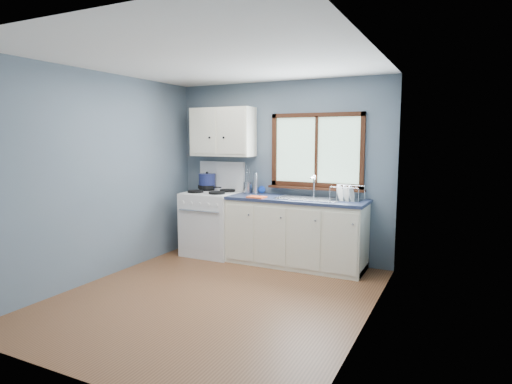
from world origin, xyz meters
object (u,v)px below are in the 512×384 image
at_px(skillet, 207,187).
at_px(utensil_crock, 248,187).
at_px(base_cabinets, 296,235).
at_px(thermos, 255,183).
at_px(sink, 309,203).
at_px(dish_rack, 346,197).
at_px(stockpot, 207,181).
at_px(gas_range, 212,221).

height_order(skillet, utensil_crock, utensil_crock).
relative_size(base_cabinets, skillet, 4.86).
bearing_deg(thermos, skillet, -177.96).
bearing_deg(utensil_crock, thermos, -20.45).
relative_size(base_cabinets, sink, 2.20).
distance_m(utensil_crock, thermos, 0.18).
xyz_separation_m(skillet, dish_rack, (2.15, -0.08, -0.01)).
xyz_separation_m(sink, dish_rack, (0.49, 0.04, 0.11)).
bearing_deg(sink, utensil_crock, 168.91).
relative_size(stockpot, thermos, 1.09).
distance_m(skillet, thermos, 0.81).
height_order(base_cabinets, sink, sink).
distance_m(base_cabinets, skillet, 1.59).
distance_m(thermos, dish_rack, 1.35).
height_order(utensil_crock, dish_rack, utensil_crock).
distance_m(gas_range, thermos, 0.87).
distance_m(sink, utensil_crock, 1.04).
xyz_separation_m(gas_range, stockpot, (-0.18, 0.15, 0.58)).
distance_m(base_cabinets, thermos, 0.95).
bearing_deg(base_cabinets, utensil_crock, 166.61).
xyz_separation_m(base_cabinets, stockpot, (-1.48, 0.13, 0.66)).
relative_size(gas_range, stockpot, 4.20).
height_order(thermos, dish_rack, thermos).
distance_m(stockpot, thermos, 0.81).
height_order(stockpot, utensil_crock, utensil_crock).
bearing_deg(utensil_crock, gas_range, -155.65).
xyz_separation_m(sink, thermos, (-0.86, 0.14, 0.21)).
height_order(base_cabinets, dish_rack, dish_rack).
distance_m(sink, stockpot, 1.68).
relative_size(skillet, dish_rack, 0.95).
xyz_separation_m(gas_range, skillet, (-0.18, 0.13, 0.49)).
distance_m(base_cabinets, stockpot, 1.63).
height_order(skillet, thermos, thermos).
bearing_deg(gas_range, base_cabinets, 0.82).
bearing_deg(gas_range, sink, 0.71).
relative_size(gas_range, base_cabinets, 0.74).
bearing_deg(stockpot, utensil_crock, 5.81).
bearing_deg(base_cabinets, dish_rack, 3.14).
distance_m(stockpot, dish_rack, 2.15).
bearing_deg(stockpot, sink, -4.51).
xyz_separation_m(gas_range, utensil_crock, (0.48, 0.22, 0.51)).
height_order(gas_range, utensil_crock, gas_range).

